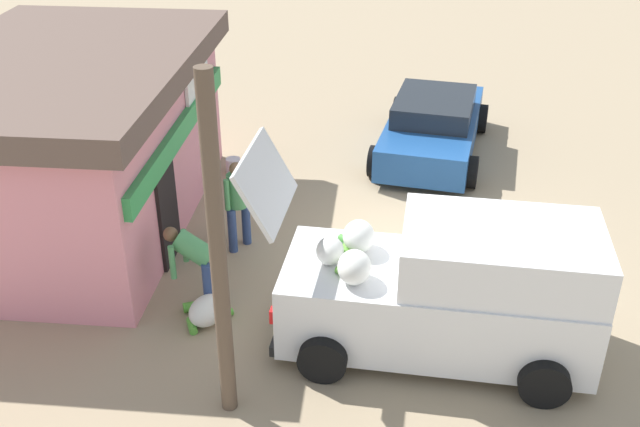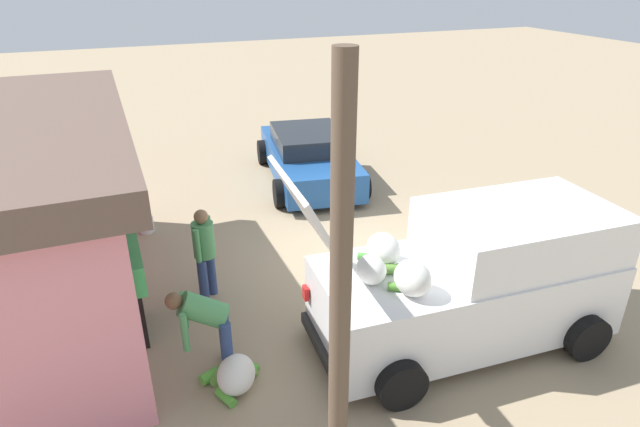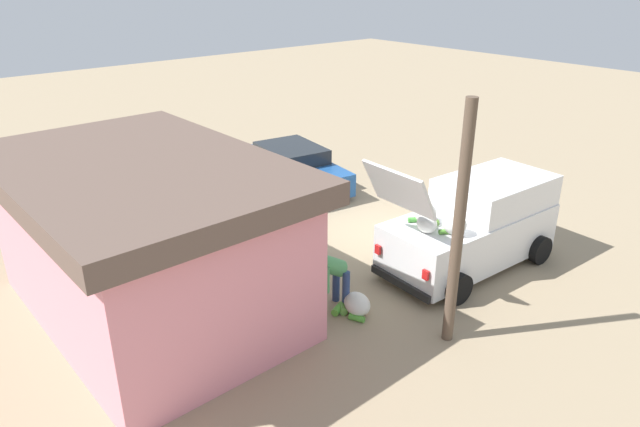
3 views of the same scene
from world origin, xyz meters
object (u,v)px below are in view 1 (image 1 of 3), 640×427
at_px(unloaded_banana_pile, 206,311).
at_px(vendor_standing, 238,199).
at_px(storefront_bar, 72,141).
at_px(delivery_van, 449,290).
at_px(customer_bending, 196,258).
at_px(paint_bucket, 233,166).
at_px(parked_sedan, 433,126).

bearing_deg(unloaded_banana_pile, vendor_standing, -1.77).
xyz_separation_m(storefront_bar, delivery_van, (-2.89, -6.39, -0.62)).
distance_m(storefront_bar, vendor_standing, 3.13).
height_order(customer_bending, unloaded_banana_pile, customer_bending).
height_order(storefront_bar, paint_bucket, storefront_bar).
distance_m(delivery_van, paint_bucket, 6.66).
xyz_separation_m(vendor_standing, unloaded_banana_pile, (-2.11, 0.07, -0.74)).
bearing_deg(paint_bucket, parked_sedan, -70.16).
height_order(storefront_bar, unloaded_banana_pile, storefront_bar).
relative_size(storefront_bar, unloaded_banana_pile, 8.17).
xyz_separation_m(parked_sedan, paint_bucket, (-1.47, 4.08, -0.46)).
xyz_separation_m(delivery_van, paint_bucket, (5.17, 4.12, -0.81)).
distance_m(parked_sedan, customer_bending, 7.00).
bearing_deg(paint_bucket, customer_bending, -174.34).
bearing_deg(parked_sedan, paint_bucket, 109.84).
relative_size(storefront_bar, delivery_van, 1.40).
relative_size(delivery_van, vendor_standing, 2.95).
xyz_separation_m(storefront_bar, unloaded_banana_pile, (-2.69, -2.94, -1.40)).
height_order(delivery_van, parked_sedan, delivery_van).
relative_size(vendor_standing, paint_bucket, 5.11).
bearing_deg(unloaded_banana_pile, paint_bucket, 7.67).
height_order(parked_sedan, vendor_standing, vendor_standing).
bearing_deg(paint_bucket, delivery_van, -141.44).
xyz_separation_m(delivery_van, unloaded_banana_pile, (0.20, 3.45, -0.78)).
xyz_separation_m(vendor_standing, customer_bending, (-1.65, 0.29, -0.12)).
bearing_deg(customer_bending, paint_bucket, 5.66).
height_order(delivery_van, customer_bending, delivery_van).
xyz_separation_m(delivery_van, customer_bending, (0.66, 3.67, -0.17)).
relative_size(storefront_bar, parked_sedan, 1.46).
bearing_deg(delivery_van, paint_bucket, 38.56).
bearing_deg(parked_sedan, unloaded_banana_pile, 152.11).
xyz_separation_m(customer_bending, paint_bucket, (4.51, 0.45, -0.64)).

